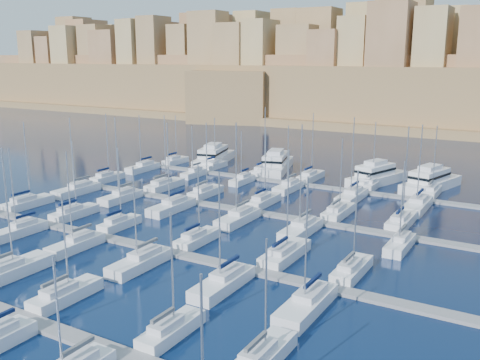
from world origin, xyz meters
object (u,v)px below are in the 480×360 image
Objects in this scene: sailboat_4 at (171,330)px; motor_yacht_d at (430,181)px; sailboat_2 at (9,271)px; motor_yacht_a at (214,156)px; motor_yacht_b at (276,163)px; motor_yacht_c at (376,176)px.

sailboat_4 reaches higher than motor_yacht_d.
sailboat_2 is 71.79m from motor_yacht_a.
sailboat_2 is at bearing -90.17° from motor_yacht_b.
motor_yacht_d is (50.81, -0.57, 0.00)m from motor_yacht_a.
sailboat_4 is 75.25m from motor_yacht_b.
motor_yacht_c is (40.30, -1.06, 0.00)m from motor_yacht_a.
motor_yacht_a is 1.02× the size of motor_yacht_b.
motor_yacht_b is 33.86m from motor_yacht_d.
motor_yacht_c is 10.52m from motor_yacht_d.
sailboat_4 is 71.20m from motor_yacht_d.
sailboat_2 is 0.87× the size of motor_yacht_b.
motor_yacht_d is at bearing 63.80° from sailboat_2.
motor_yacht_a and motor_yacht_b have the same top height.
motor_yacht_b is 1.12× the size of motor_yacht_c.
motor_yacht_b is (0.20, 69.65, 0.95)m from sailboat_2.
motor_yacht_c is at bearing -1.51° from motor_yacht_a.
motor_yacht_b is (16.95, -0.15, 0.00)m from motor_yacht_a.
motor_yacht_a is (-41.76, 71.19, 1.01)m from sailboat_4.
motor_yacht_a is at bearing 103.49° from sailboat_2.
motor_yacht_c and motor_yacht_d have the same top height.
sailboat_2 is 69.66m from motor_yacht_b.
motor_yacht_b is 23.36m from motor_yacht_c.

